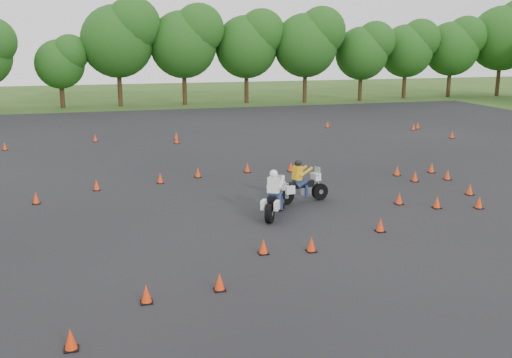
% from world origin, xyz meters
% --- Properties ---
extents(ground, '(140.00, 140.00, 0.00)m').
position_xyz_m(ground, '(0.00, 0.00, 0.00)').
color(ground, '#2D5119').
rests_on(ground, ground).
extents(asphalt_pad, '(62.00, 62.00, 0.00)m').
position_xyz_m(asphalt_pad, '(0.00, 6.00, 0.01)').
color(asphalt_pad, black).
rests_on(asphalt_pad, ground).
extents(treeline, '(86.84, 32.47, 11.18)m').
position_xyz_m(treeline, '(4.11, 35.17, 4.62)').
color(treeline, '#1E4C15').
rests_on(treeline, ground).
extents(traffic_cones, '(35.93, 32.48, 0.45)m').
position_xyz_m(traffic_cones, '(-0.35, 7.07, 0.23)').
color(traffic_cones, '#F6360A').
rests_on(traffic_cones, asphalt_pad).
extents(rider_yellow, '(2.33, 1.09, 1.73)m').
position_xyz_m(rider_yellow, '(2.07, 4.49, 0.87)').
color(rider_yellow, gold).
rests_on(rider_yellow, ground).
extents(rider_white, '(1.80, 2.32, 1.77)m').
position_xyz_m(rider_white, '(0.47, 3.02, 0.89)').
color(rider_white, silver).
rests_on(rider_white, ground).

